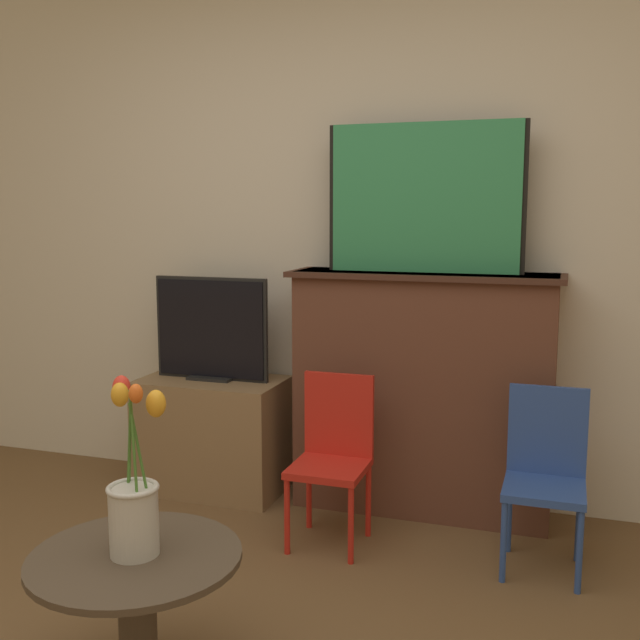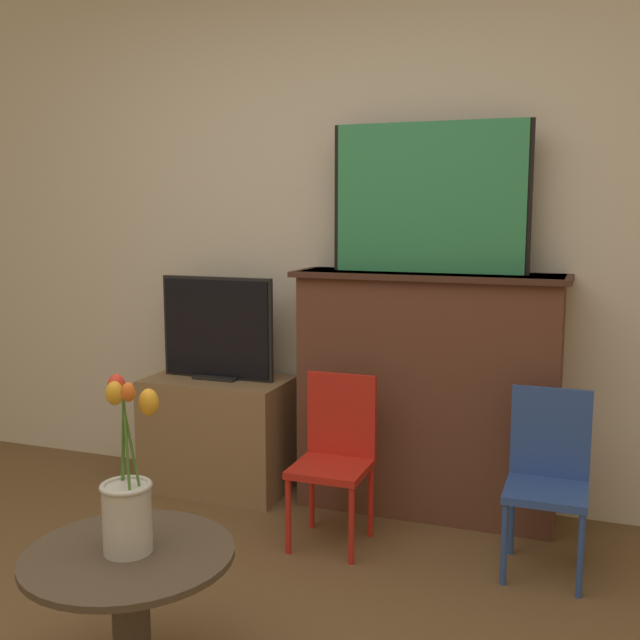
# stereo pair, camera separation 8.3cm
# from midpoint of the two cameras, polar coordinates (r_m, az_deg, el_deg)

# --- Properties ---
(wall_back) EXTENTS (8.00, 0.06, 2.70)m
(wall_back) POSITION_cam_midpoint_polar(r_m,az_deg,el_deg) (3.65, 1.95, 7.66)
(wall_back) COLOR beige
(wall_back) RESTS_ON ground
(fireplace_mantel) EXTENTS (1.23, 0.34, 1.12)m
(fireplace_mantel) POSITION_cam_midpoint_polar(r_m,az_deg,el_deg) (3.48, 7.13, -5.35)
(fireplace_mantel) COLOR brown
(fireplace_mantel) RESTS_ON ground
(painting) EXTENTS (0.88, 0.03, 0.66)m
(painting) POSITION_cam_midpoint_polar(r_m,az_deg,el_deg) (3.39, 7.26, 9.20)
(painting) COLOR black
(painting) RESTS_ON fireplace_mantel
(tv_stand) EXTENTS (0.70, 0.42, 0.57)m
(tv_stand) POSITION_cam_midpoint_polar(r_m,az_deg,el_deg) (3.82, -8.79, -8.63)
(tv_stand) COLOR olive
(tv_stand) RESTS_ON ground
(tv_monitor) EXTENTS (0.59, 0.12, 0.51)m
(tv_monitor) POSITION_cam_midpoint_polar(r_m,az_deg,el_deg) (3.71, -8.93, -0.77)
(tv_monitor) COLOR black
(tv_monitor) RESTS_ON tv_stand
(chair_red) EXTENTS (0.30, 0.30, 0.71)m
(chair_red) POSITION_cam_midpoint_polar(r_m,az_deg,el_deg) (3.20, 0.26, -9.85)
(chair_red) COLOR red
(chair_red) RESTS_ON ground
(chair_blue) EXTENTS (0.30, 0.30, 0.71)m
(chair_blue) POSITION_cam_midpoint_polar(r_m,az_deg,el_deg) (3.09, 16.05, -10.84)
(chair_blue) COLOR #2D4C99
(chair_blue) RESTS_ON ground
(side_table) EXTENTS (0.60, 0.60, 0.44)m
(side_table) POSITION_cam_midpoint_polar(r_m,az_deg,el_deg) (2.34, -14.82, -20.17)
(side_table) COLOR #4C3D2D
(side_table) RESTS_ON ground
(vase_tulips) EXTENTS (0.21, 0.20, 0.50)m
(vase_tulips) POSITION_cam_midpoint_polar(r_m,az_deg,el_deg) (2.22, -15.08, -13.08)
(vase_tulips) COLOR beige
(vase_tulips) RESTS_ON side_table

